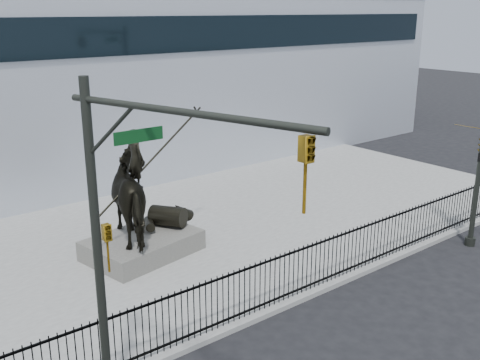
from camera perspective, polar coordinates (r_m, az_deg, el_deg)
ground at (r=16.41m, az=10.39°, el=-12.88°), size 120.00×120.00×0.00m
plaza at (r=21.09m, az=-4.07°, el=-5.41°), size 30.00×12.00×0.15m
building at (r=31.32m, az=-18.15°, el=9.58°), size 44.00×14.00×9.00m
picket_fence at (r=16.73m, az=7.31°, el=-8.63°), size 22.10×0.10×1.50m
statue_plinth at (r=19.27m, az=-9.85°, el=-6.54°), size 3.93×3.04×0.67m
equestrian_statue at (r=18.70m, az=-9.96°, el=-1.61°), size 4.50×3.20×3.86m
traffic_signal_left at (r=10.32m, az=-11.20°, el=-6.58°), size 1.52×4.84×7.00m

